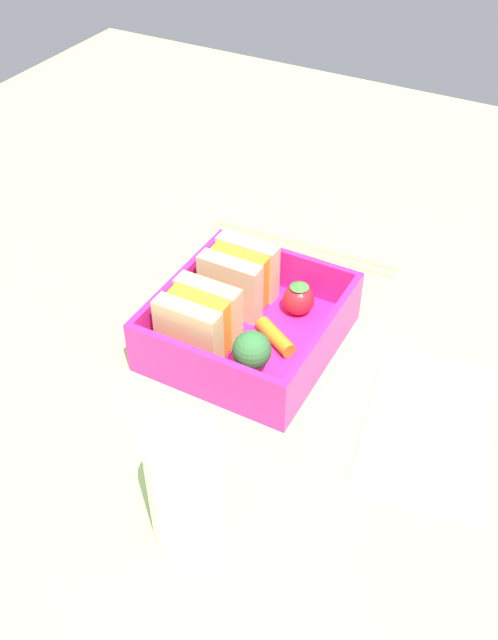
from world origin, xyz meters
TOP-DOWN VIEW (x-y plane):
  - ground_plane at (0.00, 0.00)cm, footprint 120.00×120.00cm
  - bento_tray at (0.00, 0.00)cm, footprint 15.85×14.76cm
  - bento_rim at (0.00, 0.00)cm, footprint 15.85×14.76cm
  - sandwich_left at (-3.51, 2.92)cm, footprint 4.97×5.83cm
  - sandwich_center_left at (3.51, 2.92)cm, footprint 4.97×5.83cm
  - broccoli_floret at (-4.35, -2.59)cm, footprint 3.23×3.23cm
  - carrot_stick_far_left at (-0.05, -2.61)cm, footprint 3.34×4.44cm
  - strawberry_far_left at (4.68, -2.58)cm, footprint 2.87×2.87cm
  - chopstick_pair at (15.45, 2.07)cm, footprint 2.93×20.57cm
  - drinking_glass at (-18.58, -5.31)cm, footprint 5.03×5.03cm
  - folded_napkin at (-1.91, -17.03)cm, footprint 17.31×12.02cm

SIDE VIEW (x-z plane):
  - ground_plane at x=0.00cm, z-range -2.00..0.00cm
  - folded_napkin at x=-1.91cm, z-range 0.00..0.40cm
  - chopstick_pair at x=15.45cm, z-range 0.00..0.70cm
  - bento_tray at x=0.00cm, z-range 0.00..1.20cm
  - carrot_stick_far_left at x=-0.05cm, z-range 1.20..2.53cm
  - strawberry_far_left at x=4.68cm, z-range 1.02..4.49cm
  - bento_rim at x=0.00cm, z-range 1.20..5.17cm
  - broccoli_floret at x=-4.35cm, z-range 1.62..5.92cm
  - sandwich_left at x=-3.51cm, z-range 1.20..6.80cm
  - sandwich_center_left at x=3.51cm, z-range 1.20..6.80cm
  - drinking_glass at x=-18.58cm, z-range 0.00..9.39cm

